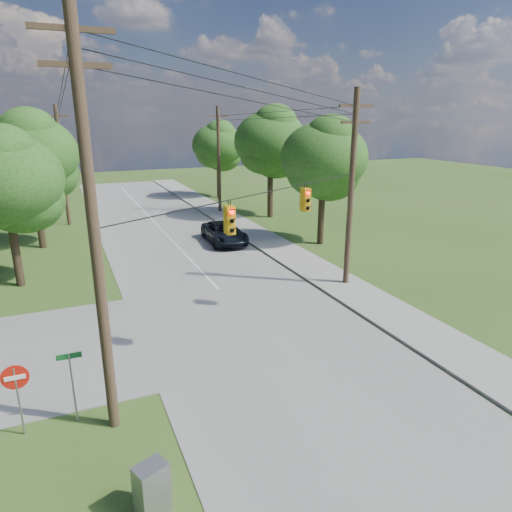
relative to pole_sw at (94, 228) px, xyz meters
name	(u,v)px	position (x,y,z in m)	size (l,w,h in m)	color
ground	(257,397)	(4.60, -0.40, -6.23)	(140.00, 140.00, 0.00)	#314F1A
main_road	(254,326)	(6.60, 4.60, -6.21)	(10.00, 100.00, 0.03)	gray
sidewalk_east	(376,303)	(13.30, 4.60, -6.17)	(2.60, 100.00, 0.12)	gray
pole_sw	(94,228)	(0.00, 0.00, 0.00)	(2.00, 0.32, 12.00)	#4C3827
pole_ne	(351,188)	(13.50, 7.60, -0.76)	(2.00, 0.32, 10.50)	#4C3827
pole_north_e	(219,159)	(13.50, 29.60, -1.10)	(2.00, 0.32, 10.00)	#4C3827
pole_north_w	(62,165)	(-0.40, 29.60, -1.10)	(2.00, 0.32, 10.00)	#4C3827
power_lines	(195,115)	(6.10, 11.14, 2.93)	(13.93, 29.62, 4.93)	black
traffic_signals	(271,208)	(7.15, 4.03, -0.73)	(4.91, 3.27, 1.05)	orange
tree_w_near	(4,179)	(-3.40, 14.60, -0.30)	(6.00, 6.00, 8.40)	#3C2F1E
tree_w_mid	(30,155)	(-2.40, 22.60, 0.35)	(6.40, 6.40, 9.22)	#3C2F1E
tree_w_far	(10,151)	(-4.40, 32.60, 0.02)	(6.00, 6.00, 8.73)	#3C2F1E
tree_e_near	(324,158)	(16.60, 15.60, 0.02)	(6.20, 6.20, 8.81)	#3C2F1E
tree_e_mid	(271,142)	(17.10, 25.60, 0.68)	(6.60, 6.60, 9.64)	#3C2F1E
tree_e_far	(218,145)	(16.10, 37.60, -0.31)	(5.80, 5.80, 8.32)	#3C2F1E
car_main_north	(224,233)	(10.10, 18.54, -5.44)	(2.51, 5.45, 1.51)	black
control_cabinet	(152,490)	(0.47, -3.75, -5.55)	(0.75, 0.54, 1.35)	gray
do_not_enter_sign	(16,385)	(-2.53, 0.60, -4.53)	(0.77, 0.08, 2.32)	gray
street_name_sign	(72,378)	(-1.05, 0.60, -4.69)	(0.71, 0.06, 2.38)	gray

